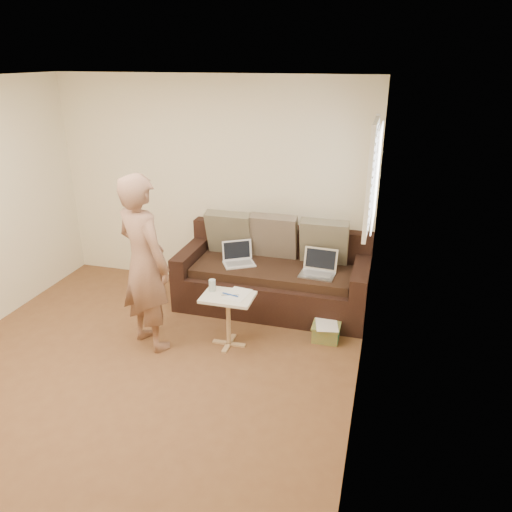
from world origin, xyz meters
name	(u,v)px	position (x,y,z in m)	size (l,w,h in m)	color
floor	(132,381)	(0.00, 0.00, 0.00)	(4.50, 4.50, 0.00)	brown
ceiling	(97,83)	(0.00, 0.00, 2.60)	(4.50, 4.50, 0.00)	white
wall_back	(212,185)	(0.00, 2.25, 1.30)	(4.00, 4.00, 0.00)	beige
wall_right	(364,278)	(2.00, 0.00, 1.30)	(4.50, 4.50, 0.00)	beige
window_blinds	(373,176)	(1.95, 1.50, 1.70)	(0.12, 0.88, 1.08)	white
sofa	(273,273)	(0.90, 1.77, 0.42)	(2.20, 0.95, 0.85)	black
pillow_left	(230,233)	(0.30, 2.00, 0.79)	(0.55, 0.14, 0.55)	#675C4B
pillow_mid	(274,236)	(0.85, 2.02, 0.79)	(0.55, 0.14, 0.55)	brown
pillow_right	(324,242)	(1.45, 2.00, 0.79)	(0.55, 0.14, 0.55)	#675C4B
laptop_silver	(317,275)	(1.44, 1.64, 0.52)	(0.38, 0.27, 0.25)	#B7BABC
laptop_white	(239,265)	(0.51, 1.70, 0.52)	(0.35, 0.26, 0.26)	white
person	(144,263)	(-0.12, 0.64, 0.90)	(0.66, 0.45, 1.81)	brown
side_table	(228,320)	(0.67, 0.82, 0.28)	(0.51, 0.36, 0.57)	silver
drinking_glass	(212,285)	(0.48, 0.89, 0.63)	(0.07, 0.07, 0.12)	silver
scissors	(230,295)	(0.69, 0.83, 0.57)	(0.18, 0.10, 0.02)	silver
paper_on_table	(237,294)	(0.75, 0.88, 0.57)	(0.21, 0.30, 0.00)	white
striped_box	(326,331)	(1.62, 1.20, 0.09)	(0.29, 0.29, 0.18)	orange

